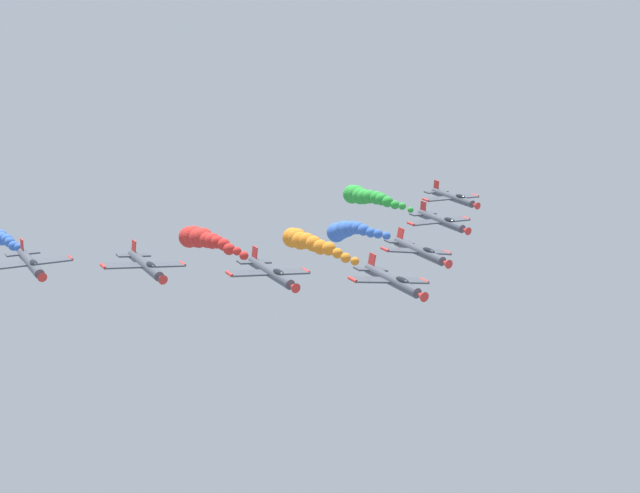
# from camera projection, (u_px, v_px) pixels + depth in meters

# --- Properties ---
(airplane_lead) EXTENTS (9.46, 10.35, 2.92)m
(airplane_lead) POSITION_uv_depth(u_px,v_px,m) (393.00, 281.00, 90.95)
(airplane_lead) COLOR #474C56
(smoke_trail_lead) EXTENTS (4.25, 21.02, 4.42)m
(smoke_trail_lead) POSITION_uv_depth(u_px,v_px,m) (305.00, 241.00, 109.77)
(smoke_trail_lead) COLOR orange
(airplane_left_inner) EXTENTS (9.45, 10.35, 2.96)m
(airplane_left_inner) POSITION_uv_depth(u_px,v_px,m) (420.00, 251.00, 102.85)
(airplane_left_inner) COLOR #474C56
(smoke_trail_left_inner) EXTENTS (5.32, 19.53, 6.45)m
(smoke_trail_left_inner) POSITION_uv_depth(u_px,v_px,m) (346.00, 231.00, 121.66)
(smoke_trail_left_inner) COLOR blue
(airplane_right_inner) EXTENTS (9.52, 10.35, 2.67)m
(airplane_right_inner) POSITION_uv_depth(u_px,v_px,m) (271.00, 273.00, 93.36)
(airplane_right_inner) COLOR #474C56
(smoke_trail_right_inner) EXTENTS (3.20, 21.08, 4.83)m
(smoke_trail_right_inner) POSITION_uv_depth(u_px,v_px,m) (201.00, 239.00, 112.06)
(smoke_trail_right_inner) COLOR red
(airplane_left_outer) EXTENTS (9.57, 10.35, 2.35)m
(airplane_left_outer) POSITION_uv_depth(u_px,v_px,m) (442.00, 221.00, 116.52)
(airplane_left_outer) COLOR #474C56
(smoke_trail_left_outer) EXTENTS (4.99, 21.83, 4.52)m
(smoke_trail_left_outer) POSITION_uv_depth(u_px,v_px,m) (363.00, 196.00, 136.15)
(smoke_trail_left_outer) COLOR green
(airplane_right_outer) EXTENTS (9.52, 10.35, 2.67)m
(airplane_right_outer) POSITION_uv_depth(u_px,v_px,m) (146.00, 265.00, 97.27)
(airplane_right_outer) COLOR #474C56
(airplane_trailing) EXTENTS (9.57, 10.35, 2.34)m
(airplane_trailing) POSITION_uv_depth(u_px,v_px,m) (453.00, 198.00, 129.13)
(airplane_trailing) COLOR #474C56
(airplane_high_slot) EXTENTS (9.57, 10.35, 2.34)m
(airplane_high_slot) POSITION_uv_depth(u_px,v_px,m) (31.00, 263.00, 99.02)
(airplane_high_slot) COLOR #474C56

